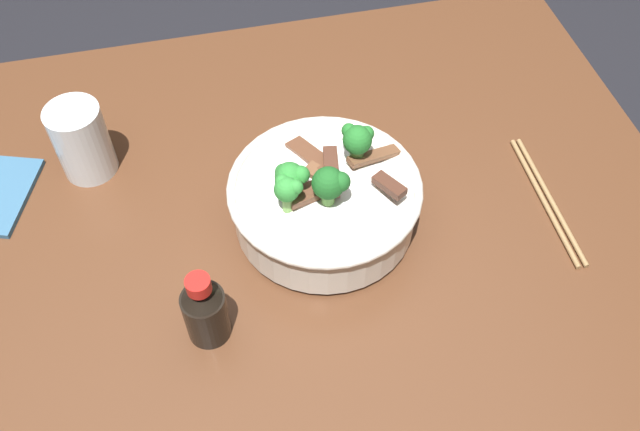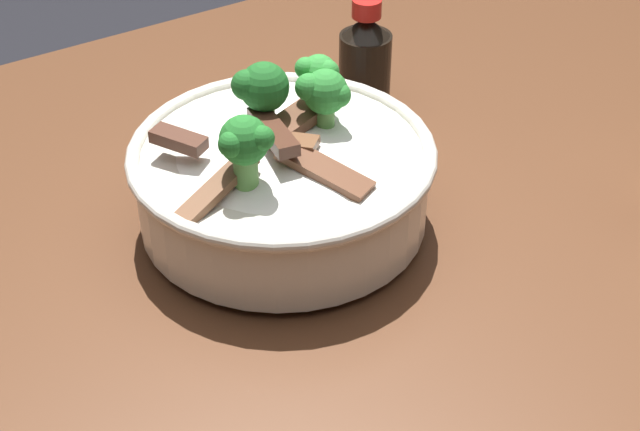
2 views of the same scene
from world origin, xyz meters
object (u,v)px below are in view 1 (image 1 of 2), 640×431
object	(u,v)px
rice_bowl	(325,198)
chopsticks_pair	(547,199)
soy_sauce_bottle	(205,310)
drinking_glass	(83,145)

from	to	relation	value
rice_bowl	chopsticks_pair	size ratio (longest dim) A/B	1.10
rice_bowl	soy_sauce_bottle	distance (m)	0.22
rice_bowl	drinking_glass	world-z (taller)	rice_bowl
drinking_glass	soy_sauce_bottle	world-z (taller)	soy_sauce_bottle
chopsticks_pair	soy_sauce_bottle	bearing A→B (deg)	-168.87
rice_bowl	chopsticks_pair	world-z (taller)	rice_bowl
chopsticks_pair	rice_bowl	bearing A→B (deg)	173.66
chopsticks_pair	soy_sauce_bottle	size ratio (longest dim) A/B	2.03
rice_bowl	soy_sauce_bottle	world-z (taller)	rice_bowl
drinking_glass	chopsticks_pair	xyz separation A→B (m)	(0.62, -0.21, -0.04)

